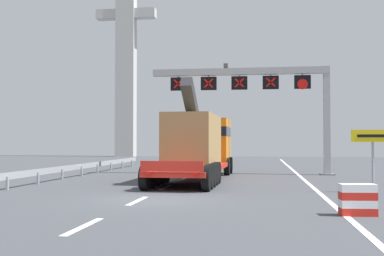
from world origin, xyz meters
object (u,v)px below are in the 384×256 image
object	(u,v)px
heavy_haul_truck_red	(200,144)
bridge_pylon_distant	(126,39)
exit_sign_yellow	(373,144)
overhead_lane_gantry	(262,87)
crash_barrier_striped	(358,200)

from	to	relation	value
heavy_haul_truck_red	bridge_pylon_distant	size ratio (longest dim) A/B	0.41
heavy_haul_truck_red	bridge_pylon_distant	bearing A→B (deg)	110.89
exit_sign_yellow	bridge_pylon_distant	xyz separation A→B (m)	(-24.55, 50.05, 15.57)
exit_sign_yellow	bridge_pylon_distant	size ratio (longest dim) A/B	0.08
bridge_pylon_distant	heavy_haul_truck_red	bearing A→B (deg)	-69.11
heavy_haul_truck_red	bridge_pylon_distant	world-z (taller)	bridge_pylon_distant
overhead_lane_gantry	crash_barrier_striped	bearing A→B (deg)	-81.53
heavy_haul_truck_red	crash_barrier_striped	distance (m)	15.09
exit_sign_yellow	bridge_pylon_distant	distance (m)	57.88
overhead_lane_gantry	bridge_pylon_distant	distance (m)	45.26
heavy_haul_truck_red	exit_sign_yellow	distance (m)	10.68
exit_sign_yellow	crash_barrier_striped	xyz separation A→B (m)	(-1.88, -6.70, -1.58)
overhead_lane_gantry	heavy_haul_truck_red	bearing A→B (deg)	-129.75
heavy_haul_truck_red	crash_barrier_striped	bearing A→B (deg)	-65.50
crash_barrier_striped	overhead_lane_gantry	bearing A→B (deg)	98.47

